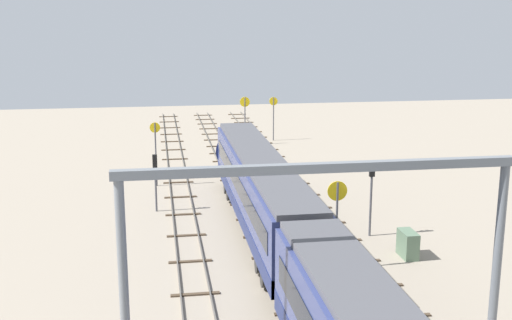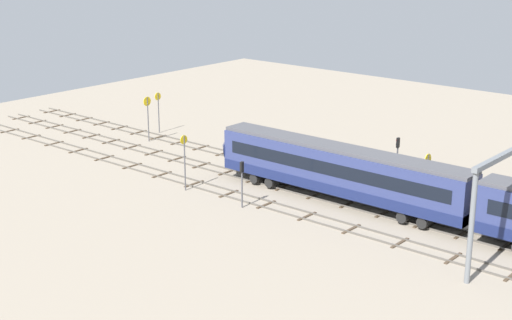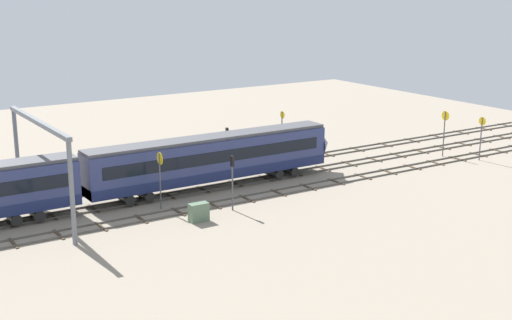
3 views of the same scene
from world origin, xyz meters
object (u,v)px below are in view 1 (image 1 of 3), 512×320
speed_sign_near_foreground (273,112)px  speed_sign_far_trackside (156,146)px  speed_sign_distant_end (337,211)px  signal_light_trackside_approach (371,188)px  train (303,263)px  overhead_gantry (320,217)px  signal_light_trackside_departure (155,174)px  relay_cabinet (408,244)px  speed_sign_mid_trackside (245,113)px

speed_sign_near_foreground → speed_sign_far_trackside: size_ratio=0.92×
speed_sign_distant_end → signal_light_trackside_approach: 6.05m
train → speed_sign_near_foreground: 41.65m
overhead_gantry → speed_sign_far_trackside: bearing=12.4°
train → signal_light_trackside_approach: train is taller
overhead_gantry → speed_sign_far_trackside: size_ratio=3.00×
train → speed_sign_far_trackside: size_ratio=9.87×
overhead_gantry → signal_light_trackside_approach: 15.59m
signal_light_trackside_departure → relay_cabinet: (-10.89, -13.94, -1.91)m
train → relay_cabinet: (6.39, -7.53, -1.91)m
speed_sign_near_foreground → signal_light_trackside_approach: bearing=-179.4°
speed_sign_far_trackside → signal_light_trackside_departure: (-6.84, 0.07, -0.55)m
speed_sign_mid_trackside → relay_cabinet: 33.26m
overhead_gantry → speed_sign_distant_end: bearing=-20.2°
speed_sign_near_foreground → speed_sign_distant_end: bearing=174.9°
overhead_gantry → speed_sign_far_trackside: (27.73, 6.10, -2.70)m
train → speed_sign_near_foreground: (41.18, -6.23, 0.40)m
speed_sign_near_foreground → relay_cabinet: 34.89m
speed_sign_distant_end → signal_light_trackside_approach: (4.89, -3.56, -0.24)m
train → signal_light_trackside_departure: 18.43m
train → relay_cabinet: bearing=-49.7°
overhead_gantry → signal_light_trackside_departure: size_ratio=3.81×
signal_light_trackside_departure → relay_cabinet: size_ratio=2.51×
speed_sign_near_foreground → speed_sign_far_trackside: speed_sign_far_trackside is taller
train → speed_sign_mid_trackside: speed_sign_mid_trackside is taller
train → signal_light_trackside_approach: size_ratio=10.77×
overhead_gantry → signal_light_trackside_departure: bearing=16.5°
signal_light_trackside_approach → relay_cabinet: 4.49m
relay_cabinet → signal_light_trackside_departure: bearing=52.0°
train → speed_sign_distant_end: bearing=-29.9°
relay_cabinet → speed_sign_distant_end: bearing=104.3°
speed_sign_mid_trackside → speed_sign_far_trackside: size_ratio=0.99×
relay_cabinet → train: bearing=130.3°
speed_sign_mid_trackside → overhead_gantry: bearing=175.9°
speed_sign_mid_trackside → speed_sign_distant_end: bearing=-179.7°
speed_sign_far_trackside → relay_cabinet: speed_sign_far_trackside is taller
signal_light_trackside_approach → overhead_gantry: bearing=153.6°
overhead_gantry → relay_cabinet: bearing=-37.9°
signal_light_trackside_departure → signal_light_trackside_approach: bearing=-118.9°
speed_sign_mid_trackside → speed_sign_distant_end: 33.99m
speed_sign_near_foreground → signal_light_trackside_approach: speed_sign_near_foreground is taller
overhead_gantry → relay_cabinet: (10.00, -7.77, -5.17)m
train → speed_sign_distant_end: (5.23, -3.01, 0.64)m
speed_sign_far_trackside → signal_light_trackside_departure: speed_sign_far_trackside is taller
speed_sign_near_foreground → signal_light_trackside_departure: size_ratio=1.17×
speed_sign_mid_trackside → signal_light_trackside_departure: bearing=157.1°
speed_sign_far_trackside → speed_sign_distant_end: (-18.89, -9.35, 0.08)m
signal_light_trackside_approach → train: bearing=147.0°
speed_sign_far_trackside → signal_light_trackside_departure: bearing=179.4°
speed_sign_far_trackside → signal_light_trackside_approach: size_ratio=1.09×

